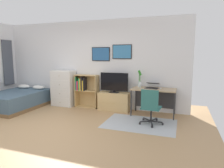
{
  "coord_description": "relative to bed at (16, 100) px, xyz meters",
  "views": [
    {
      "loc": [
        2.8,
        -3.34,
        1.65
      ],
      "look_at": [
        1.08,
        1.5,
        0.9
      ],
      "focal_mm": 32.0,
      "sensor_mm": 36.0,
      "label": 1
    }
  ],
  "objects": [
    {
      "name": "bamboo_vase",
      "position": [
        3.74,
        0.82,
        0.71
      ],
      "size": [
        0.1,
        0.1,
        0.48
      ],
      "color": "silver",
      "rests_on": "desk"
    },
    {
      "name": "bookshelf",
      "position": [
        1.99,
        0.81,
        0.34
      ],
      "size": [
        0.73,
        0.3,
        1.03
      ],
      "color": "tan",
      "rests_on": "ground_plane"
    },
    {
      "name": "dresser",
      "position": [
        1.25,
        0.74,
        0.32
      ],
      "size": [
        0.73,
        0.46,
        1.15
      ],
      "color": "white",
      "rests_on": "ground_plane"
    },
    {
      "name": "television",
      "position": [
        2.99,
        0.73,
        0.58
      ],
      "size": [
        0.85,
        0.16,
        0.59
      ],
      "color": "black",
      "rests_on": "tv_stand"
    },
    {
      "name": "wine_glass",
      "position": [
        3.8,
        0.62,
        0.62
      ],
      "size": [
        0.07,
        0.07,
        0.18
      ],
      "color": "silver",
      "rests_on": "desk"
    },
    {
      "name": "area_rug",
      "position": [
        3.96,
        -0.16,
        -0.25
      ],
      "size": [
        1.7,
        1.2,
        0.01
      ],
      "primitive_type": "cube",
      "color": "#B2B7BC",
      "rests_on": "ground_plane"
    },
    {
      "name": "office_chair",
      "position": [
        4.21,
        -0.16,
        0.2
      ],
      "size": [
        0.57,
        0.58,
        0.86
      ],
      "rotation": [
        0.0,
        0.0,
        -0.07
      ],
      "color": "#232326",
      "rests_on": "ground_plane"
    },
    {
      "name": "laptop",
      "position": [
        4.11,
        0.74,
        0.54
      ],
      "size": [
        0.39,
        0.41,
        0.15
      ],
      "rotation": [
        0.0,
        0.0,
        -0.12
      ],
      "color": "#333338",
      "rests_on": "desk"
    },
    {
      "name": "bed",
      "position": [
        0.0,
        0.0,
        0.0
      ],
      "size": [
        1.42,
        1.93,
        0.63
      ],
      "rotation": [
        0.0,
        0.0,
        0.01
      ],
      "color": "brown",
      "rests_on": "ground_plane"
    },
    {
      "name": "tv_stand",
      "position": [
        2.99,
        0.76,
        0.02
      ],
      "size": [
        0.93,
        0.41,
        0.54
      ],
      "color": "tan",
      "rests_on": "ground_plane"
    },
    {
      "name": "computer_mouse",
      "position": [
        4.35,
        0.64,
        0.5
      ],
      "size": [
        0.06,
        0.1,
        0.03
      ],
      "primitive_type": "ellipsoid",
      "color": "silver",
      "rests_on": "desk"
    },
    {
      "name": "desk",
      "position": [
        4.16,
        0.73,
        0.35
      ],
      "size": [
        1.17,
        0.62,
        0.74
      ],
      "color": "tan",
      "rests_on": "ground_plane"
    },
    {
      "name": "ground_plane",
      "position": [
        2.08,
        -1.41,
        -0.26
      ],
      "size": [
        7.2,
        7.2,
        0.0
      ],
      "primitive_type": "plane",
      "color": "tan"
    },
    {
      "name": "wall_back_with_posters",
      "position": [
        2.09,
        1.02,
        1.1
      ],
      "size": [
        6.12,
        0.09,
        2.7
      ],
      "color": "white",
      "rests_on": "ground_plane"
    }
  ]
}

